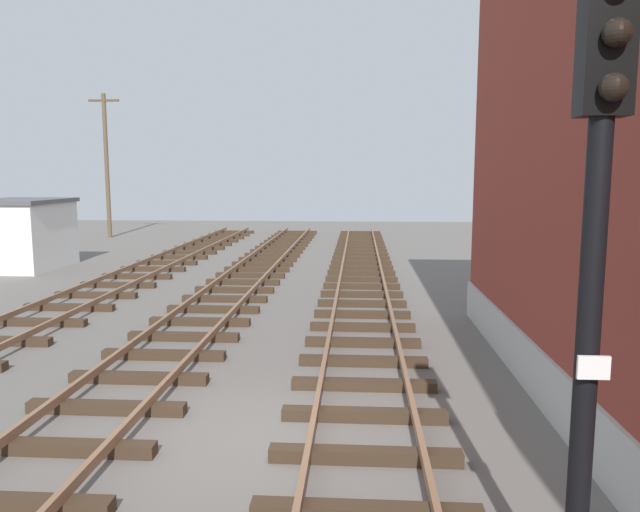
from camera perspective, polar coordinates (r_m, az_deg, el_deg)
name	(u,v)px	position (r m, az deg, el deg)	size (l,w,h in m)	color
ground_plane	(268,437)	(8.88, -4.97, -16.84)	(80.00, 80.00, 0.00)	#605B56
track_near_building	(365,432)	(8.74, 4.28, -16.36)	(2.50, 60.73, 0.32)	#38281C
track_centre	(86,424)	(9.58, -21.39, -14.68)	(2.50, 60.73, 0.32)	#38281C
signal_mast	(596,230)	(4.91, 24.80, 2.23)	(0.36, 0.40, 5.21)	black
control_hut	(22,234)	(26.40, -26.53, 1.91)	(3.00, 3.80, 2.76)	silver
utility_pole_far	(107,163)	(37.73, -19.69, 8.34)	(1.80, 0.24, 8.39)	brown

